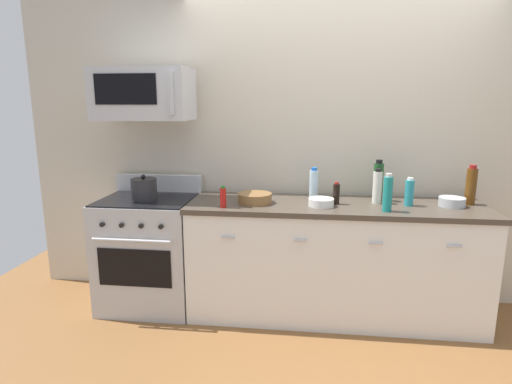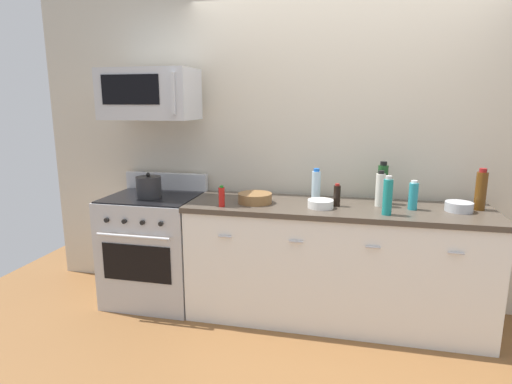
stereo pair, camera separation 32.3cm
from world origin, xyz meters
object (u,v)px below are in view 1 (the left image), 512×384
(bottle_wine_green, at_px, (378,181))
(bottle_sparkling_teal, at_px, (388,193))
(bottle_soy_sauce_dark, at_px, (336,194))
(bowl_steel_prep, at_px, (452,202))
(bottle_vinegar_white, at_px, (377,187))
(stockpot, at_px, (144,189))
(microwave, at_px, (144,94))
(bottle_wine_amber, at_px, (471,186))
(bottle_water_clear, at_px, (314,184))
(bowl_white_ceramic, at_px, (321,202))
(range_oven, at_px, (150,251))
(bottle_dish_soap, at_px, (409,192))
(bowl_wooden_salad, at_px, (255,198))
(bottle_hot_sauce_red, at_px, (223,197))

(bottle_wine_green, distance_m, bottle_sparkling_teal, 0.34)
(bottle_soy_sauce_dark, height_order, bowl_steel_prep, bottle_soy_sauce_dark)
(bottle_vinegar_white, xyz_separation_m, bottle_wine_green, (0.02, 0.10, 0.03))
(bottle_soy_sauce_dark, bearing_deg, bottle_sparkling_teal, -26.79)
(bottle_sparkling_teal, distance_m, stockpot, 1.87)
(microwave, relative_size, bottle_wine_amber, 2.44)
(microwave, xyz_separation_m, bottle_water_clear, (1.35, 0.10, -0.71))
(bottle_wine_green, distance_m, bowl_white_ceramic, 0.53)
(range_oven, bearing_deg, stockpot, -90.00)
(bottle_sparkling_teal, relative_size, bowl_white_ceramic, 1.44)
(range_oven, xyz_separation_m, bottle_soy_sauce_dark, (1.52, -0.01, 0.53))
(bottle_dish_soap, bearing_deg, bottle_vinegar_white, 166.95)
(bottle_wine_green, height_order, bottle_dish_soap, bottle_wine_green)
(bottle_water_clear, height_order, bottle_soy_sauce_dark, bottle_water_clear)
(bottle_soy_sauce_dark, bearing_deg, stockpot, -178.38)
(microwave, height_order, bowl_wooden_salad, microwave)
(range_oven, distance_m, microwave, 1.28)
(range_oven, height_order, bottle_hot_sauce_red, bottle_hot_sauce_red)
(bottle_vinegar_white, distance_m, bottle_hot_sauce_red, 1.19)
(bottle_soy_sauce_dark, xyz_separation_m, stockpot, (-1.52, -0.04, 0.01))
(bottle_hot_sauce_red, relative_size, bowl_wooden_salad, 0.61)
(bottle_vinegar_white, xyz_separation_m, bowl_steel_prep, (0.55, -0.03, -0.09))
(bottle_vinegar_white, height_order, stockpot, bottle_vinegar_white)
(bottle_vinegar_white, distance_m, bottle_sparkling_teal, 0.25)
(bottle_water_clear, distance_m, bowl_steel_prep, 1.04)
(bottle_wine_green, bearing_deg, range_oven, -175.14)
(bottle_water_clear, bearing_deg, bottle_sparkling_teal, -32.24)
(bottle_hot_sauce_red, bearing_deg, range_oven, 162.09)
(microwave, height_order, bottle_soy_sauce_dark, microwave)
(range_oven, height_order, bottle_water_clear, bottle_water_clear)
(bowl_wooden_salad, distance_m, stockpot, 0.89)
(bottle_water_clear, bearing_deg, bowl_steel_prep, -6.28)
(bottle_hot_sauce_red, distance_m, bowl_white_ceramic, 0.74)
(bottle_wine_green, relative_size, bottle_wine_amber, 1.07)
(range_oven, xyz_separation_m, bowl_wooden_salad, (0.89, -0.04, 0.49))
(stockpot, bearing_deg, microwave, 89.87)
(bottle_sparkling_teal, bearing_deg, bottle_hot_sauce_red, -178.46)
(bottle_hot_sauce_red, xyz_separation_m, bowl_white_ceramic, (0.73, 0.13, -0.04))
(range_oven, xyz_separation_m, bowl_white_ceramic, (1.40, -0.09, 0.48))
(range_oven, height_order, bottle_soy_sauce_dark, bottle_soy_sauce_dark)
(bottle_wine_green, bearing_deg, bottle_dish_soap, -35.69)
(microwave, height_order, bottle_wine_green, microwave)
(bottle_water_clear, bearing_deg, stockpot, -171.81)
(range_oven, distance_m, bottle_soy_sauce_dark, 1.61)
(bottle_wine_amber, bearing_deg, bottle_soy_sauce_dark, -173.63)
(range_oven, xyz_separation_m, bottle_sparkling_teal, (1.86, -0.19, 0.58))
(range_oven, relative_size, microwave, 1.44)
(bottle_dish_soap, bearing_deg, bowl_steel_prep, 3.58)
(bottle_water_clear, xyz_separation_m, stockpot, (-1.35, -0.19, -0.03))
(bottle_sparkling_teal, xyz_separation_m, stockpot, (-1.86, 0.13, -0.04))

